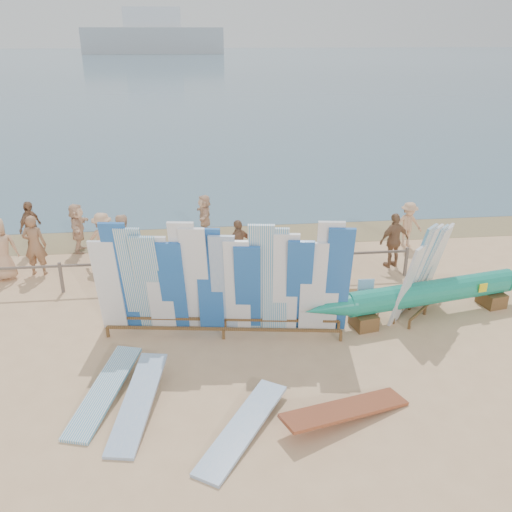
{
  "coord_description": "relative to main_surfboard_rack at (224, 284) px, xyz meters",
  "views": [
    {
      "loc": [
        -0.12,
        -11.27,
        6.81
      ],
      "look_at": [
        1.4,
        2.2,
        1.18
      ],
      "focal_mm": 38.0,
      "sensor_mm": 36.0,
      "label": 1
    }
  ],
  "objects": [
    {
      "name": "beachgoer_extra_0",
      "position": [
        6.52,
        5.14,
        -0.57
      ],
      "size": [
        1.04,
        0.51,
        1.56
      ],
      "primitive_type": "imported",
      "rotation": [
        0.0,
        0.0,
        0.09
      ],
      "color": "tan",
      "rests_on": "ground"
    },
    {
      "name": "beachgoer_5",
      "position": [
        -0.3,
        6.9,
        -0.59
      ],
      "size": [
        0.55,
        1.45,
        1.54
      ],
      "primitive_type": "imported",
      "rotation": [
        0.0,
        0.0,
        4.77
      ],
      "color": "beige",
      "rests_on": "ground"
    },
    {
      "name": "beachgoer_extra_1",
      "position": [
        -6.0,
        5.96,
        -0.47
      ],
      "size": [
        0.79,
        1.12,
        1.76
      ],
      "primitive_type": "imported",
      "rotation": [
        0.0,
        0.0,
        1.2
      ],
      "color": "#8C6042",
      "rests_on": "ground"
    },
    {
      "name": "beachgoer_0",
      "position": [
        -6.29,
        3.93,
        -0.41
      ],
      "size": [
        1.0,
        0.66,
        1.88
      ],
      "primitive_type": "imported",
      "rotation": [
        0.0,
        0.0,
        3.4
      ],
      "color": "tan",
      "rests_on": "ground"
    },
    {
      "name": "flat_board_e",
      "position": [
        -2.54,
        -2.23,
        -1.35
      ],
      "size": [
        1.3,
        2.74,
        0.37
      ],
      "primitive_type": "cube",
      "rotation": [
        0.11,
        0.0,
        -0.29
      ],
      "color": "white",
      "rests_on": "ground"
    },
    {
      "name": "beachgoer_3",
      "position": [
        -3.48,
        4.64,
        -0.5
      ],
      "size": [
        1.17,
        0.65,
        1.71
      ],
      "primitive_type": "imported",
      "rotation": [
        0.0,
        0.0,
        2.96
      ],
      "color": "tan",
      "rests_on": "ground"
    },
    {
      "name": "fence",
      "position": [
        -0.41,
        2.8,
        -0.72
      ],
      "size": [
        12.08,
        0.08,
        0.9
      ],
      "color": "#67584E",
      "rests_on": "ground"
    },
    {
      "name": "distant_ship",
      "position": [
        -12.41,
        179.8,
        3.95
      ],
      "size": [
        45.0,
        8.0,
        14.0
      ],
      "color": "#999EA3",
      "rests_on": "ocean"
    },
    {
      "name": "flat_board_c",
      "position": [
        2.09,
        -3.38,
        -1.35
      ],
      "size": [
        2.7,
        1.52,
        0.42
      ],
      "primitive_type": "cube",
      "rotation": [
        0.13,
        0.0,
        1.95
      ],
      "color": "brown",
      "rests_on": "ground"
    },
    {
      "name": "wet_sand_strip",
      "position": [
        -0.41,
        7.0,
        -1.35
      ],
      "size": [
        40.0,
        2.6,
        0.01
      ],
      "primitive_type": "cube",
      "color": "olive",
      "rests_on": "ground"
    },
    {
      "name": "beachgoer_2",
      "position": [
        -2.81,
        3.84,
        -0.41
      ],
      "size": [
        1.02,
        0.84,
        1.89
      ],
      "primitive_type": "imported",
      "rotation": [
        0.0,
        0.0,
        3.66
      ],
      "color": "beige",
      "rests_on": "ground"
    },
    {
      "name": "flat_board_a",
      "position": [
        -1.83,
        -2.7,
        -1.35
      ],
      "size": [
        1.04,
        2.74,
        0.44
      ],
      "primitive_type": "cube",
      "rotation": [
        0.14,
        0.0,
        -0.18
      ],
      "color": "#81A3CE",
      "rests_on": "ground"
    },
    {
      "name": "main_surfboard_rack",
      "position": [
        0.0,
        0.0,
        0.0
      ],
      "size": [
        6.01,
        1.57,
        3.02
      ],
      "rotation": [
        0.0,
        0.0,
        -0.14
      ],
      "color": "brown",
      "rests_on": "ground"
    },
    {
      "name": "flat_board_b",
      "position": [
        0.12,
        -3.56,
        -1.35
      ],
      "size": [
        1.95,
        2.56,
        0.23
      ],
      "primitive_type": "cube",
      "rotation": [
        0.06,
        0.0,
        -0.58
      ],
      "color": "#81A3CE",
      "rests_on": "ground"
    },
    {
      "name": "beachgoer_11",
      "position": [
        -4.49,
        5.93,
        -0.53
      ],
      "size": [
        0.51,
        1.54,
        1.65
      ],
      "primitive_type": "imported",
      "rotation": [
        0.0,
        0.0,
        1.58
      ],
      "color": "beige",
      "rests_on": "ground"
    },
    {
      "name": "beach_chair_left",
      "position": [
        -0.6,
        4.02,
        -1.11
      ],
      "size": [
        0.63,
        0.65,
        0.85
      ],
      "rotation": [
        0.0,
        0.0,
        0.19
      ],
      "color": "red",
      "rests_on": "ground"
    },
    {
      "name": "beachgoer_1",
      "position": [
        -5.39,
        4.16,
        -0.42
      ],
      "size": [
        0.7,
        0.42,
        1.87
      ],
      "primitive_type": "imported",
      "rotation": [
        0.0,
        0.0,
        3.07
      ],
      "color": "#8C6042",
      "rests_on": "ground"
    },
    {
      "name": "beachgoer_4",
      "position": [
        0.66,
        3.76,
        -0.54
      ],
      "size": [
        1.01,
        0.91,
        1.63
      ],
      "primitive_type": "imported",
      "rotation": [
        0.0,
        0.0,
        3.79
      ],
      "color": "#8C6042",
      "rests_on": "ground"
    },
    {
      "name": "stroller",
      "position": [
        1.29,
        3.73,
        -0.96
      ],
      "size": [
        0.56,
        0.75,
        0.97
      ],
      "rotation": [
        0.0,
        0.0,
        -0.1
      ],
      "color": "red",
      "rests_on": "ground"
    },
    {
      "name": "ground",
      "position": [
        -0.41,
        -0.2,
        -1.35
      ],
      "size": [
        160.0,
        160.0,
        0.0
      ],
      "primitive_type": "plane",
      "color": "tan",
      "rests_on": "ground"
    },
    {
      "name": "side_surfboard_rack",
      "position": [
        5.07,
        0.53,
        -0.19
      ],
      "size": [
        2.02,
        2.0,
        2.61
      ],
      "rotation": [
        0.0,
        0.0,
        0.78
      ],
      "color": "brown",
      "rests_on": "ground"
    },
    {
      "name": "beachgoer_10",
      "position": [
        5.44,
        3.52,
        -0.48
      ],
      "size": [
        1.1,
        0.71,
        1.74
      ],
      "primitive_type": "imported",
      "rotation": [
        0.0,
        0.0,
        3.43
      ],
      "color": "#8C6042",
      "rests_on": "ground"
    },
    {
      "name": "beach_chair_right",
      "position": [
        1.54,
        3.73,
        -1.12
      ],
      "size": [
        0.72,
        0.72,
        0.8
      ],
      "rotation": [
        0.0,
        0.0,
        0.65
      ],
      "color": "red",
      "rests_on": "ground"
    },
    {
      "name": "ocean",
      "position": [
        -0.41,
        127.8,
        -1.35
      ],
      "size": [
        320.0,
        240.0,
        0.02
      ],
      "primitive_type": "cube",
      "color": "#416075",
      "rests_on": "ground"
    },
    {
      "name": "vendor_table",
      "position": [
        3.62,
        0.51,
        -1.01
      ],
      "size": [
        0.81,
        0.59,
        1.04
      ],
      "rotation": [
        0.0,
        0.0,
        -0.05
      ],
      "color": "brown",
      "rests_on": "ground"
    },
    {
      "name": "outrigger_canoe",
      "position": [
        5.33,
        0.32,
        -0.71
      ],
      "size": [
        7.01,
        1.97,
        1.0
      ],
      "rotation": [
        0.0,
        0.0,
        0.2
      ],
      "color": "brown",
      "rests_on": "ground"
    }
  ]
}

